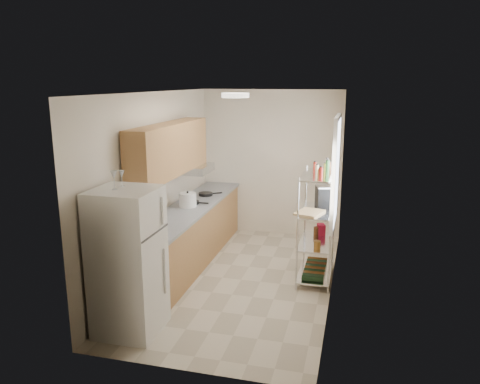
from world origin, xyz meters
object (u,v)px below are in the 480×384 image
object	(u,v)px
refrigerator	(128,262)
espresso_machine	(323,196)
rice_cooker	(188,200)
frying_pan_large	(191,202)
cutting_board	(310,213)

from	to	relation	value
refrigerator	espresso_machine	size ratio (longest dim) A/B	5.28
rice_cooker	espresso_machine	size ratio (longest dim) A/B	0.83
refrigerator	rice_cooker	size ratio (longest dim) A/B	6.33
refrigerator	rice_cooker	xyz separation A→B (m)	(-0.06, 2.04, 0.19)
refrigerator	espresso_machine	world-z (taller)	refrigerator
frying_pan_large	espresso_machine	size ratio (longest dim) A/B	0.79
espresso_machine	rice_cooker	bearing A→B (deg)	166.41
refrigerator	frying_pan_large	xyz separation A→B (m)	(-0.07, 2.21, 0.10)
rice_cooker	cutting_board	distance (m)	1.88
frying_pan_large	cutting_board	bearing A→B (deg)	-13.10
refrigerator	frying_pan_large	bearing A→B (deg)	91.92
rice_cooker	espresso_machine	distance (m)	2.00
refrigerator	cutting_board	xyz separation A→B (m)	(1.79, 1.73, 0.21)
rice_cooker	frying_pan_large	world-z (taller)	rice_cooker
refrigerator	cutting_board	size ratio (longest dim) A/B	4.13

